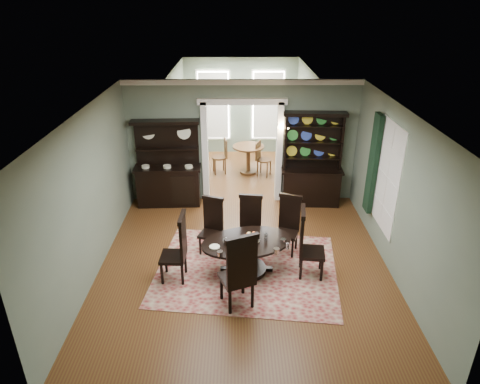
# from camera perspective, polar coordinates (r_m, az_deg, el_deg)

# --- Properties ---
(room) EXTENTS (5.51, 6.01, 3.01)m
(room) POSITION_cam_1_polar(r_m,az_deg,el_deg) (7.58, 0.57, 0.06)
(room) COLOR brown
(room) RESTS_ON ground
(parlor) EXTENTS (3.51, 3.50, 3.01)m
(parlor) POSITION_cam_1_polar(r_m,az_deg,el_deg) (12.78, 0.14, 10.34)
(parlor) COLOR brown
(parlor) RESTS_ON ground
(doorway_trim) EXTENTS (2.08, 0.25, 2.57)m
(doorway_trim) POSITION_cam_1_polar(r_m,az_deg,el_deg) (10.32, 0.29, 7.27)
(doorway_trim) COLOR white
(doorway_trim) RESTS_ON floor
(right_window) EXTENTS (0.15, 1.47, 2.12)m
(right_window) POSITION_cam_1_polar(r_m,az_deg,el_deg) (8.84, 18.22, 2.70)
(right_window) COLOR white
(right_window) RESTS_ON wall_right
(wall_sconce) EXTENTS (0.27, 0.21, 0.21)m
(wall_sconce) POSITION_cam_1_polar(r_m,az_deg,el_deg) (10.15, 5.73, 8.44)
(wall_sconce) COLOR #AE932E
(wall_sconce) RESTS_ON back_wall_right
(rug) EXTENTS (3.65, 3.04, 0.01)m
(rug) POSITION_cam_1_polar(r_m,az_deg,el_deg) (8.26, 0.90, -10.24)
(rug) COLOR maroon
(rug) RESTS_ON floor
(dining_table) EXTENTS (1.91, 1.91, 0.66)m
(dining_table) POSITION_cam_1_polar(r_m,az_deg,el_deg) (7.96, 0.89, -7.78)
(dining_table) COLOR black
(dining_table) RESTS_ON rug
(centerpiece) EXTENTS (1.44, 0.93, 0.24)m
(centerpiece) POSITION_cam_1_polar(r_m,az_deg,el_deg) (7.77, 1.61, -6.32)
(centerpiece) COLOR silver
(centerpiece) RESTS_ON dining_table
(chair_far_left) EXTENTS (0.54, 0.53, 1.16)m
(chair_far_left) POSITION_cam_1_polar(r_m,az_deg,el_deg) (8.54, -3.75, -4.18)
(chair_far_left) COLOR black
(chair_far_left) RESTS_ON rug
(chair_far_mid) EXTENTS (0.50, 0.48, 1.22)m
(chair_far_mid) POSITION_cam_1_polar(r_m,az_deg,el_deg) (8.48, 1.36, -4.13)
(chair_far_mid) COLOR black
(chair_far_mid) RESTS_ON rug
(chair_far_right) EXTENTS (0.56, 0.55, 1.20)m
(chair_far_right) POSITION_cam_1_polar(r_m,az_deg,el_deg) (8.58, 6.47, -4.02)
(chair_far_right) COLOR black
(chair_far_right) RESTS_ON rug
(chair_end_left) EXTENTS (0.48, 0.51, 1.32)m
(chair_end_left) POSITION_cam_1_polar(r_m,az_deg,el_deg) (7.72, -8.20, -7.18)
(chair_end_left) COLOR black
(chair_end_left) RESTS_ON rug
(chair_end_right) EXTENTS (0.53, 0.55, 1.35)m
(chair_end_right) POSITION_cam_1_polar(r_m,az_deg,el_deg) (7.85, 8.84, -6.52)
(chair_end_right) COLOR black
(chair_end_right) RESTS_ON rug
(chair_near) EXTENTS (0.68, 0.67, 1.44)m
(chair_near) POSITION_cam_1_polar(r_m,az_deg,el_deg) (6.94, -0.07, -10.38)
(chair_near) COLOR black
(chair_near) RESTS_ON rug
(sideboard) EXTENTS (1.61, 0.62, 2.10)m
(sideboard) POSITION_cam_1_polar(r_m,az_deg,el_deg) (10.53, -9.53, 2.14)
(sideboard) COLOR black
(sideboard) RESTS_ON floor
(welsh_dresser) EXTENTS (1.49, 0.62, 2.29)m
(welsh_dresser) POSITION_cam_1_polar(r_m,az_deg,el_deg) (10.51, 9.51, 2.68)
(welsh_dresser) COLOR black
(welsh_dresser) RESTS_ON floor
(parlor_table) EXTENTS (0.89, 0.89, 0.82)m
(parlor_table) POSITION_cam_1_polar(r_m,az_deg,el_deg) (12.27, 1.11, 4.90)
(parlor_table) COLOR #4F3216
(parlor_table) RESTS_ON parlor_floor
(parlor_chair_left) EXTENTS (0.45, 0.44, 1.00)m
(parlor_chair_left) POSITION_cam_1_polar(r_m,az_deg,el_deg) (12.30, -2.44, 4.93)
(parlor_chair_left) COLOR #4F3216
(parlor_chair_left) RESTS_ON parlor_floor
(parlor_chair_right) EXTENTS (0.47, 0.46, 0.99)m
(parlor_chair_right) POSITION_cam_1_polar(r_m,az_deg,el_deg) (12.14, 2.93, 4.60)
(parlor_chair_right) COLOR #4F3216
(parlor_chair_right) RESTS_ON parlor_floor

